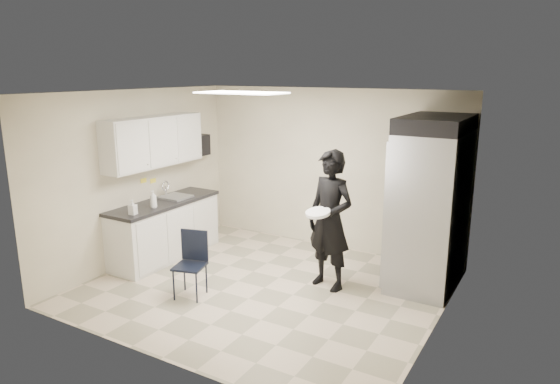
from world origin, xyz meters
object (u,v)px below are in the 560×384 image
Objects in this scene: folding_chair at (190,266)px; man_tuxedo at (330,220)px; lower_counter at (165,231)px; commercial_fridge at (430,210)px.

man_tuxedo reaches higher than folding_chair.
folding_chair is (1.26, -0.91, -0.01)m from lower_counter.
commercial_fridge is at bearing 50.01° from man_tuxedo.
lower_counter is 2.74m from man_tuxedo.
commercial_fridge is 3.27m from folding_chair.
man_tuxedo is at bearing -144.42° from commercial_fridge.
lower_counter is at bearing -164.12° from commercial_fridge.
commercial_fridge reaches higher than folding_chair.
lower_counter reaches higher than folding_chair.
man_tuxedo reaches higher than lower_counter.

